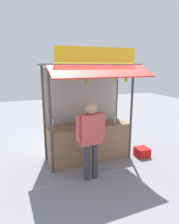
{
  "coord_description": "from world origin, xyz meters",
  "views": [
    {
      "loc": [
        -1.92,
        -4.51,
        2.45
      ],
      "look_at": [
        0.0,
        0.0,
        1.29
      ],
      "focal_mm": 32.11,
      "sensor_mm": 36.0,
      "label": 1
    }
  ],
  "objects": [
    {
      "name": "banana_bunch_leftmost",
      "position": [
        0.79,
        -0.39,
        2.12
      ],
      "size": [
        0.1,
        0.09,
        0.3
      ],
      "color": "#332D23"
    },
    {
      "name": "plastic_crate",
      "position": [
        1.4,
        -0.39,
        0.12
      ],
      "size": [
        0.36,
        0.36,
        0.24
      ],
      "primitive_type": "cube",
      "rotation": [
        0.0,
        0.0,
        -0.04
      ],
      "color": "red",
      "rests_on": "ground"
    },
    {
      "name": "banana_bunch_rightmost",
      "position": [
        -0.51,
        -0.39,
        2.18
      ],
      "size": [
        0.09,
        0.1,
        0.24
      ],
      "color": "#332D23"
    },
    {
      "name": "magazine_stack_left",
      "position": [
        -0.35,
        -0.18,
        0.98
      ],
      "size": [
        0.25,
        0.3,
        0.08
      ],
      "color": "purple",
      "rests_on": "stall_counter"
    },
    {
      "name": "banana_bunch_inner_left",
      "position": [
        0.52,
        -0.39,
        2.18
      ],
      "size": [
        0.09,
        0.09,
        0.24
      ],
      "color": "#332D23"
    },
    {
      "name": "banana_bunch_inner_right",
      "position": [
        -0.26,
        -0.39,
        2.13
      ],
      "size": [
        0.11,
        0.1,
        0.31
      ],
      "color": "#332D23"
    },
    {
      "name": "water_bottle_right",
      "position": [
        0.14,
        0.11,
        1.07
      ],
      "size": [
        0.07,
        0.07,
        0.26
      ],
      "color": "silver",
      "rests_on": "stall_counter"
    },
    {
      "name": "stall_structure",
      "position": [
        0.0,
        0.14,
        1.7
      ],
      "size": [
        2.31,
        1.49,
        2.83
      ],
      "color": "#4C4742",
      "rests_on": "ground"
    },
    {
      "name": "water_bottle_far_right",
      "position": [
        0.27,
        0.22,
        1.07
      ],
      "size": [
        0.07,
        0.07,
        0.26
      ],
      "color": "silver",
      "rests_on": "stall_counter"
    },
    {
      "name": "water_bottle_far_left",
      "position": [
        0.73,
        0.0,
        1.05
      ],
      "size": [
        0.06,
        0.06,
        0.23
      ],
      "color": "silver",
      "rests_on": "stall_counter"
    },
    {
      "name": "magazine_stack_front_left",
      "position": [
        0.25,
        -0.08,
        0.99
      ],
      "size": [
        0.22,
        0.28,
        0.09
      ],
      "color": "blue",
      "rests_on": "stall_counter"
    },
    {
      "name": "ground_plane",
      "position": [
        0.0,
        0.0,
        0.0
      ],
      "size": [
        20.0,
        20.0,
        0.0
      ],
      "primitive_type": "plane",
      "color": "gray"
    },
    {
      "name": "water_bottle_center",
      "position": [
        -0.08,
        0.0,
        1.09
      ],
      "size": [
        0.09,
        0.09,
        0.31
      ],
      "color": "silver",
      "rests_on": "stall_counter"
    },
    {
      "name": "water_bottle_back_right",
      "position": [
        -0.94,
        0.14,
        1.08
      ],
      "size": [
        0.08,
        0.08,
        0.3
      ],
      "color": "silver",
      "rests_on": "stall_counter"
    },
    {
      "name": "stall_counter",
      "position": [
        0.0,
        0.0,
        0.47
      ],
      "size": [
        2.11,
        0.58,
        0.94
      ],
      "primitive_type": "cube",
      "color": "olive",
      "rests_on": "ground"
    },
    {
      "name": "vendor_person",
      "position": [
        -0.34,
        -0.86,
        1.03
      ],
      "size": [
        0.65,
        0.25,
        1.71
      ],
      "rotation": [
        0.0,
        0.0,
        3.21
      ],
      "color": "#383842",
      "rests_on": "ground"
    }
  ]
}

